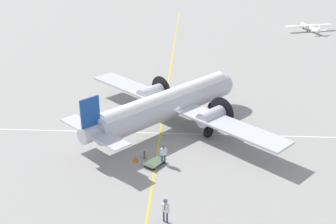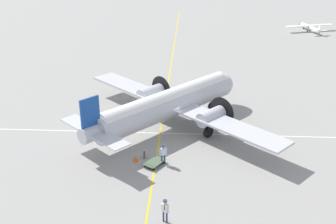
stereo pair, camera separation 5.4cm
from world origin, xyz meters
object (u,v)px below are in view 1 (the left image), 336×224
baggage_cart (154,162)px  traffic_cone (136,158)px  passenger_boarding (163,152)px  light_aircraft_distant (309,27)px  crew_foreground (165,208)px  suitcase_near_door (144,155)px  airliner_main (171,103)px

baggage_cart → traffic_cone: traffic_cone is taller
passenger_boarding → light_aircraft_distant: (49.79, -24.51, -0.35)m
crew_foreground → suitcase_near_door: 8.82m
light_aircraft_distant → traffic_cone: 56.33m
passenger_boarding → baggage_cart: bearing=-173.5°
suitcase_near_door → light_aircraft_distant: (48.89, -26.22, 0.50)m
traffic_cone → baggage_cart: bearing=-108.4°
passenger_boarding → suitcase_near_door: 2.11m
airliner_main → passenger_boarding: 7.55m
traffic_cone → passenger_boarding: bearing=-97.2°
crew_foreground → passenger_boarding: 7.59m
airliner_main → baggage_cart: bearing=-145.1°
airliner_main → crew_foreground: bearing=-136.2°
baggage_cart → light_aircraft_distant: (50.04, -25.25, 0.52)m
light_aircraft_distant → crew_foreground: bearing=141.6°
passenger_boarding → baggage_cart: passenger_boarding is taller
passenger_boarding → traffic_cone: bearing=160.6°
crew_foreground → passenger_boarding: passenger_boarding is taller
airliner_main → baggage_cart: 8.05m
suitcase_near_door → baggage_cart: size_ratio=0.28×
passenger_boarding → baggage_cart: (-0.25, 0.74, -0.86)m
crew_foreground → suitcase_near_door: (8.47, 2.34, -0.81)m
crew_foreground → suitcase_near_door: crew_foreground is taller
airliner_main → traffic_cone: 7.93m
crew_foreground → baggage_cart: crew_foreground is taller
airliner_main → suitcase_near_door: size_ratio=32.68×
suitcase_near_door → light_aircraft_distant: light_aircraft_distant is taller
airliner_main → baggage_cart: size_ratio=9.27×
baggage_cart → light_aircraft_distant: size_ratio=0.23×
baggage_cart → traffic_cone: 1.76m
crew_foreground → light_aircraft_distant: light_aircraft_distant is taller
light_aircraft_distant → baggage_cart: bearing=137.4°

